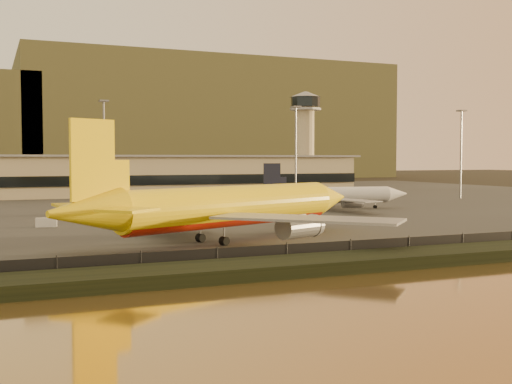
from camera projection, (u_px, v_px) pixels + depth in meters
ground at (285, 248)px, 83.96m from camera, size 900.00×900.00×0.00m
embankment at (354, 262)px, 68.27m from camera, size 320.00×7.00×1.40m
tarmac at (133, 202)px, 171.44m from camera, size 320.00×220.00×0.20m
perimeter_fence at (335, 251)px, 71.92m from camera, size 300.00×0.05×2.20m
terminal_building at (64, 177)px, 193.65m from camera, size 202.00×25.00×12.60m
control_tower at (305, 131)px, 230.50m from camera, size 11.20×11.20×35.50m
apron_light_masts at (210, 142)px, 158.00m from camera, size 152.20×12.20×25.40m
distant_hills at (14, 126)px, 387.42m from camera, size 470.00×160.00×70.00m
dhl_cargo_jet at (227, 207)px, 88.30m from camera, size 51.12×48.40×15.99m
white_narrowbody_jet at (333, 195)px, 145.47m from camera, size 36.23×34.91×10.44m
gse_vehicle_yellow at (227, 219)px, 113.03m from camera, size 3.92×2.65×1.62m
gse_vehicle_white at (46, 222)px, 107.74m from camera, size 3.61×2.05×1.53m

